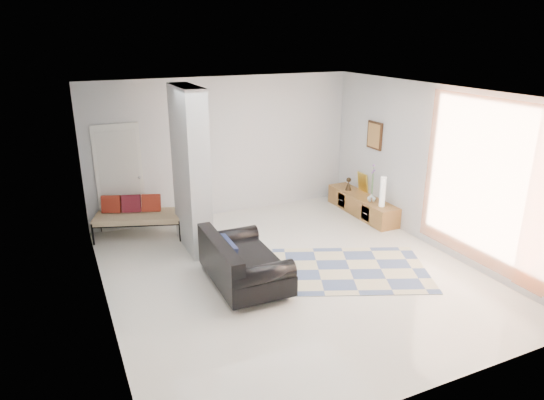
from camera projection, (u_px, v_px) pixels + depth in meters
name	position (u px, v px, depth m)	size (l,w,h in m)	color
floor	(290.00, 272.00, 7.68)	(6.00, 6.00, 0.00)	silver
ceiling	(293.00, 93.00, 6.76)	(6.00, 6.00, 0.00)	white
wall_back	(225.00, 147.00, 9.79)	(6.00, 6.00, 0.00)	silver
wall_front	(433.00, 275.00, 4.64)	(6.00, 6.00, 0.00)	silver
wall_left	(98.00, 216.00, 6.13)	(6.00, 6.00, 0.00)	silver
wall_right	(434.00, 168.00, 8.30)	(6.00, 6.00, 0.00)	silver
partition_column	(190.00, 170.00, 8.16)	(0.35, 1.20, 2.80)	#A5AAAC
hallway_door	(120.00, 178.00, 9.06)	(0.85, 0.06, 2.04)	white
curtain	(485.00, 184.00, 7.27)	(2.55, 2.55, 0.00)	#F87E41
wall_art	(375.00, 135.00, 9.67)	(0.04, 0.45, 0.55)	#3B2010
media_console	(362.00, 205.00, 10.07)	(0.45, 1.96, 0.80)	brown
loveseat	(241.00, 263.00, 7.20)	(0.99, 1.66, 0.76)	silver
daybed	(137.00, 214.00, 8.92)	(1.69, 1.12, 0.77)	black
area_rug	(350.00, 270.00, 7.75)	(2.43, 1.62, 0.01)	#C0B893
cylinder_lamp	(383.00, 192.00, 9.32)	(0.11, 0.11, 0.59)	white
bronze_figurine	(349.00, 184.00, 10.33)	(0.14, 0.14, 0.27)	#2F2214
vase	(371.00, 198.00, 9.63)	(0.17, 0.17, 0.18)	silver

